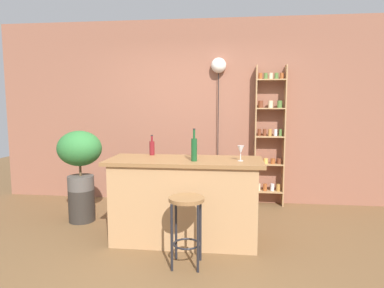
{
  "coord_description": "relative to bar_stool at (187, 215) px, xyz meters",
  "views": [
    {
      "loc": [
        0.51,
        -3.34,
        1.52
      ],
      "look_at": [
        0.05,
        0.55,
        1.06
      ],
      "focal_mm": 31.79,
      "sensor_mm": 36.0,
      "label": 1
    }
  ],
  "objects": [
    {
      "name": "potted_plant",
      "position": [
        -1.53,
        1.07,
        0.41
      ],
      "size": [
        0.57,
        0.51,
        0.77
      ],
      "color": "#514C47",
      "rests_on": "plant_stool"
    },
    {
      "name": "bottle_spirits_clear",
      "position": [
        -0.52,
        0.85,
        0.52
      ],
      "size": [
        0.06,
        0.06,
        0.24
      ],
      "color": "maroon",
      "rests_on": "kitchen_counter"
    },
    {
      "name": "kitchen_counter",
      "position": [
        -0.1,
        0.6,
        -0.03
      ],
      "size": [
        1.7,
        0.67,
        0.92
      ],
      "color": "tan",
      "rests_on": "ground"
    },
    {
      "name": "bar_stool",
      "position": [
        0.0,
        0.0,
        0.0
      ],
      "size": [
        0.33,
        0.33,
        0.66
      ],
      "color": "black",
      "rests_on": "ground"
    },
    {
      "name": "back_wall",
      "position": [
        -0.1,
        2.25,
        0.91
      ],
      "size": [
        6.4,
        0.1,
        2.8
      ],
      "primitive_type": "cube",
      "color": "#8C5642",
      "rests_on": "ground"
    },
    {
      "name": "ground",
      "position": [
        -0.1,
        0.3,
        -0.49
      ],
      "size": [
        12.0,
        12.0,
        0.0
      ],
      "primitive_type": "plane",
      "color": "brown"
    },
    {
      "name": "wine_glass_left",
      "position": [
        -0.01,
        0.73,
        0.55
      ],
      "size": [
        0.07,
        0.07,
        0.16
      ],
      "color": "silver",
      "rests_on": "kitchen_counter"
    },
    {
      "name": "bottle_vinegar",
      "position": [
        0.02,
        0.49,
        0.56
      ],
      "size": [
        0.06,
        0.06,
        0.35
      ],
      "color": "#194C23",
      "rests_on": "kitchen_counter"
    },
    {
      "name": "spice_shelf",
      "position": [
        0.97,
        2.09,
        0.56
      ],
      "size": [
        0.44,
        0.18,
        2.08
      ],
      "color": "#A87F51",
      "rests_on": "ground"
    },
    {
      "name": "plant_stool",
      "position": [
        -1.53,
        1.07,
        -0.28
      ],
      "size": [
        0.33,
        0.33,
        0.42
      ],
      "primitive_type": "cylinder",
      "color": "#2D2823",
      "rests_on": "ground"
    },
    {
      "name": "wine_glass_center",
      "position": [
        0.51,
        0.55,
        0.55
      ],
      "size": [
        0.07,
        0.07,
        0.16
      ],
      "color": "silver",
      "rests_on": "kitchen_counter"
    },
    {
      "name": "pendant_globe_light",
      "position": [
        0.2,
        2.14,
        1.58
      ],
      "size": [
        0.23,
        0.23,
        2.21
      ],
      "color": "black",
      "rests_on": "ground"
    }
  ]
}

